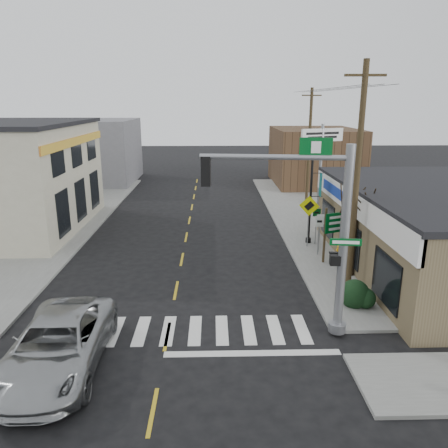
{
  "coord_description": "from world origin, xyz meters",
  "views": [
    {
      "loc": [
        1.7,
        -14.2,
        8.25
      ],
      "look_at": [
        2.2,
        5.06,
        2.8
      ],
      "focal_mm": 35.0,
      "sensor_mm": 36.0,
      "label": 1
    }
  ],
  "objects_px": {
    "fire_hydrant": "(339,250)",
    "bare_tree": "(358,193)",
    "suv": "(58,345)",
    "utility_pole_near": "(357,176)",
    "utility_pole_far": "(309,145)",
    "lamp_post": "(312,193)",
    "dance_center_sign": "(321,149)",
    "traffic_signal_pole": "(321,222)",
    "guide_sign": "(338,228)"
  },
  "relations": [
    {
      "from": "utility_pole_far",
      "to": "bare_tree",
      "type": "bearing_deg",
      "value": -100.23
    },
    {
      "from": "guide_sign",
      "to": "dance_center_sign",
      "type": "height_order",
      "value": "dance_center_sign"
    },
    {
      "from": "fire_hydrant",
      "to": "dance_center_sign",
      "type": "relative_size",
      "value": 0.09
    },
    {
      "from": "guide_sign",
      "to": "utility_pole_near",
      "type": "bearing_deg",
      "value": -116.75
    },
    {
      "from": "suv",
      "to": "utility_pole_far",
      "type": "bearing_deg",
      "value": 60.21
    },
    {
      "from": "fire_hydrant",
      "to": "lamp_post",
      "type": "distance_m",
      "value": 3.74
    },
    {
      "from": "fire_hydrant",
      "to": "bare_tree",
      "type": "relative_size",
      "value": 0.12
    },
    {
      "from": "bare_tree",
      "to": "utility_pole_near",
      "type": "distance_m",
      "value": 1.5
    },
    {
      "from": "dance_center_sign",
      "to": "utility_pole_near",
      "type": "bearing_deg",
      "value": -116.98
    },
    {
      "from": "suv",
      "to": "guide_sign",
      "type": "height_order",
      "value": "guide_sign"
    },
    {
      "from": "dance_center_sign",
      "to": "guide_sign",
      "type": "bearing_deg",
      "value": -117.42
    },
    {
      "from": "guide_sign",
      "to": "dance_center_sign",
      "type": "xyz_separation_m",
      "value": [
        0.77,
        7.57,
        3.17
      ]
    },
    {
      "from": "fire_hydrant",
      "to": "bare_tree",
      "type": "height_order",
      "value": "bare_tree"
    },
    {
      "from": "fire_hydrant",
      "to": "dance_center_sign",
      "type": "bearing_deg",
      "value": 86.78
    },
    {
      "from": "guide_sign",
      "to": "fire_hydrant",
      "type": "relative_size",
      "value": 4.7
    },
    {
      "from": "traffic_signal_pole",
      "to": "utility_pole_near",
      "type": "distance_m",
      "value": 5.04
    },
    {
      "from": "bare_tree",
      "to": "utility_pole_far",
      "type": "bearing_deg",
      "value": 85.95
    },
    {
      "from": "utility_pole_far",
      "to": "guide_sign",
      "type": "bearing_deg",
      "value": -101.79
    },
    {
      "from": "suv",
      "to": "bare_tree",
      "type": "relative_size",
      "value": 1.17
    },
    {
      "from": "lamp_post",
      "to": "bare_tree",
      "type": "relative_size",
      "value": 1.02
    },
    {
      "from": "lamp_post",
      "to": "dance_center_sign",
      "type": "xyz_separation_m",
      "value": [
        1.47,
        4.25,
        2.02
      ]
    },
    {
      "from": "guide_sign",
      "to": "utility_pole_far",
      "type": "distance_m",
      "value": 14.53
    },
    {
      "from": "guide_sign",
      "to": "fire_hydrant",
      "type": "distance_m",
      "value": 1.85
    },
    {
      "from": "suv",
      "to": "utility_pole_near",
      "type": "distance_m",
      "value": 13.41
    },
    {
      "from": "suv",
      "to": "bare_tree",
      "type": "bearing_deg",
      "value": 30.75
    },
    {
      "from": "bare_tree",
      "to": "utility_pole_near",
      "type": "height_order",
      "value": "utility_pole_near"
    },
    {
      "from": "bare_tree",
      "to": "fire_hydrant",
      "type": "bearing_deg",
      "value": 87.26
    },
    {
      "from": "utility_pole_near",
      "to": "utility_pole_far",
      "type": "xyz_separation_m",
      "value": [
        1.6,
        16.96,
        -0.32
      ]
    },
    {
      "from": "utility_pole_near",
      "to": "utility_pole_far",
      "type": "relative_size",
      "value": 1.07
    },
    {
      "from": "bare_tree",
      "to": "utility_pole_near",
      "type": "xyz_separation_m",
      "value": [
        -0.47,
        -1.04,
        0.97
      ]
    },
    {
      "from": "guide_sign",
      "to": "lamp_post",
      "type": "relative_size",
      "value": 0.56
    },
    {
      "from": "fire_hydrant",
      "to": "dance_center_sign",
      "type": "xyz_separation_m",
      "value": [
        0.37,
        6.61,
        4.7
      ]
    },
    {
      "from": "suv",
      "to": "utility_pole_far",
      "type": "relative_size",
      "value": 0.66
    },
    {
      "from": "traffic_signal_pole",
      "to": "bare_tree",
      "type": "distance_m",
      "value": 6.1
    },
    {
      "from": "fire_hydrant",
      "to": "lamp_post",
      "type": "xyz_separation_m",
      "value": [
        -1.09,
        2.36,
        2.69
      ]
    },
    {
      "from": "utility_pole_near",
      "to": "lamp_post",
      "type": "bearing_deg",
      "value": 97.46
    },
    {
      "from": "traffic_signal_pole",
      "to": "fire_hydrant",
      "type": "distance_m",
      "value": 9.39
    },
    {
      "from": "guide_sign",
      "to": "bare_tree",
      "type": "height_order",
      "value": "bare_tree"
    },
    {
      "from": "fire_hydrant",
      "to": "utility_pole_near",
      "type": "distance_m",
      "value": 6.0
    },
    {
      "from": "traffic_signal_pole",
      "to": "bare_tree",
      "type": "height_order",
      "value": "traffic_signal_pole"
    },
    {
      "from": "traffic_signal_pole",
      "to": "utility_pole_near",
      "type": "bearing_deg",
      "value": 66.06
    },
    {
      "from": "guide_sign",
      "to": "utility_pole_near",
      "type": "height_order",
      "value": "utility_pole_near"
    },
    {
      "from": "lamp_post",
      "to": "dance_center_sign",
      "type": "relative_size",
      "value": 0.78
    },
    {
      "from": "utility_pole_near",
      "to": "utility_pole_far",
      "type": "distance_m",
      "value": 17.04
    },
    {
      "from": "guide_sign",
      "to": "traffic_signal_pole",
      "type": "bearing_deg",
      "value": -133.81
    },
    {
      "from": "suv",
      "to": "fire_hydrant",
      "type": "relative_size",
      "value": 9.7
    },
    {
      "from": "fire_hydrant",
      "to": "utility_pole_far",
      "type": "xyz_separation_m",
      "value": [
        1.0,
        13.23,
        4.35
      ]
    },
    {
      "from": "suv",
      "to": "lamp_post",
      "type": "relative_size",
      "value": 1.15
    },
    {
      "from": "bare_tree",
      "to": "utility_pole_far",
      "type": "xyz_separation_m",
      "value": [
        1.13,
        15.92,
        0.65
      ]
    },
    {
      "from": "fire_hydrant",
      "to": "utility_pole_near",
      "type": "bearing_deg",
      "value": -99.1
    }
  ]
}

